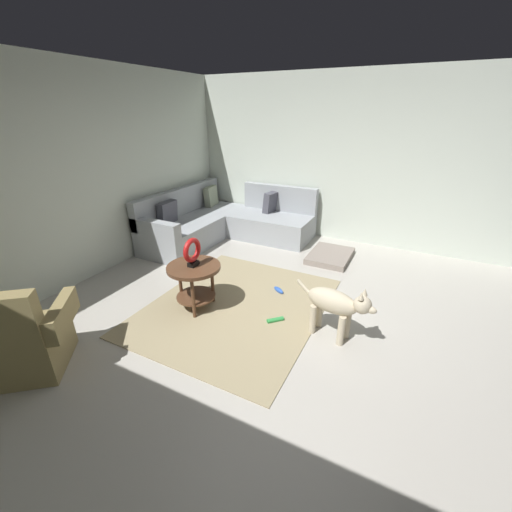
{
  "coord_description": "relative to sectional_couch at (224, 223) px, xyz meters",
  "views": [
    {
      "loc": [
        -2.66,
        -0.98,
        2.12
      ],
      "look_at": [
        0.45,
        0.6,
        0.55
      ],
      "focal_mm": 22.81,
      "sensor_mm": 36.0,
      "label": 1
    }
  ],
  "objects": [
    {
      "name": "torus_sculpture",
      "position": [
        -2.07,
        -0.9,
        0.42
      ],
      "size": [
        0.28,
        0.08,
        0.33
      ],
      "color": "black",
      "rests_on": "side_table"
    },
    {
      "name": "dog_toy_rope",
      "position": [
        -1.93,
        -1.85,
        -0.27
      ],
      "size": [
        0.17,
        0.17,
        0.05
      ],
      "primitive_type": "cylinder",
      "rotation": [
        0.0,
        1.57,
        2.36
      ],
      "color": "green",
      "rests_on": "ground_plane"
    },
    {
      "name": "dog_toy_bone",
      "position": [
        -1.32,
        -1.63,
        -0.26
      ],
      "size": [
        0.14,
        0.19,
        0.06
      ],
      "primitive_type": "ellipsoid",
      "rotation": [
        0.0,
        0.0,
        1.03
      ],
      "color": "blue",
      "rests_on": "ground_plane"
    },
    {
      "name": "sectional_couch",
      "position": [
        0.0,
        0.0,
        0.0
      ],
      "size": [
        2.2,
        2.25,
        0.88
      ],
      "color": "#9EA3A8",
      "rests_on": "ground_plane"
    },
    {
      "name": "wall_right",
      "position": [
        0.95,
        -2.01,
        1.06
      ],
      "size": [
        0.12,
        6.0,
        2.7
      ],
      "primitive_type": "cube",
      "color": "silver",
      "rests_on": "ground_plane"
    },
    {
      "name": "armchair",
      "position": [
        -3.57,
        -0.2,
        0.03
      ],
      "size": [
        0.97,
        1.0,
        0.88
      ],
      "rotation": [
        0.0,
        0.0,
        -0.89
      ],
      "color": "olive",
      "rests_on": "ground_plane"
    },
    {
      "name": "dog_bed_mat",
      "position": [
        -0.01,
        -1.93,
        -0.25
      ],
      "size": [
        0.8,
        0.6,
        0.09
      ],
      "primitive_type": "cube",
      "color": "gray",
      "rests_on": "ground_plane"
    },
    {
      "name": "wall_back",
      "position": [
        -1.99,
        0.93,
        1.06
      ],
      "size": [
        6.0,
        0.12,
        2.7
      ],
      "primitive_type": "cube",
      "color": "silver",
      "rests_on": "ground_plane"
    },
    {
      "name": "area_rug",
      "position": [
        -1.84,
        -1.31,
        -0.29
      ],
      "size": [
        2.3,
        1.9,
        0.01
      ],
      "primitive_type": "cube",
      "color": "tan",
      "rests_on": "ground_plane"
    },
    {
      "name": "ground_plane",
      "position": [
        -1.99,
        -2.01,
        -0.34
      ],
      "size": [
        6.0,
        6.0,
        0.1
      ],
      "primitive_type": "cube",
      "color": "#B7B2A8"
    },
    {
      "name": "side_table",
      "position": [
        -2.07,
        -0.9,
        0.12
      ],
      "size": [
        0.6,
        0.6,
        0.54
      ],
      "color": "brown",
      "rests_on": "ground_plane"
    },
    {
      "name": "dog",
      "position": [
        -1.88,
        -2.47,
        0.09
      ],
      "size": [
        0.31,
        0.84,
        0.63
      ],
      "rotation": [
        0.0,
        0.0,
        2.95
      ],
      "color": "beige",
      "rests_on": "ground_plane"
    }
  ]
}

